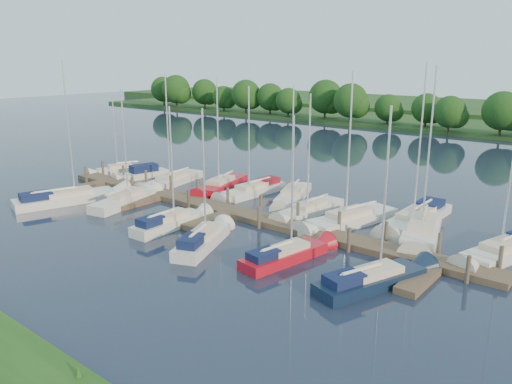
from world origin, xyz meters
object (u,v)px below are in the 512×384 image
Objects in this scene: dock at (227,214)px; sailboat_n_0 at (120,171)px; sailboat_s_2 at (170,223)px; sailboat_n_5 at (292,197)px; motorboat at (142,175)px.

sailboat_n_0 reaches higher than dock.
sailboat_n_0 is 0.88× the size of sailboat_s_2.
sailboat_n_0 is 20.42m from sailboat_n_5.
sailboat_n_5 is (16.52, 2.90, -0.08)m from motorboat.
sailboat_n_0 is at bearing 152.09° from sailboat_s_2.
sailboat_n_5 reaches higher than sailboat_s_2.
sailboat_n_5 reaches higher than sailboat_n_0.
sailboat_n_0 is 19.52m from sailboat_s_2.
dock is at bearing 70.70° from sailboat_s_2.
motorboat is at bearing -157.33° from sailboat_n_0.
sailboat_n_5 reaches higher than dock.
motorboat is (-15.28, 4.06, 0.15)m from dock.
sailboat_n_0 is at bearing -13.62° from sailboat_n_5.
sailboat_s_2 is (-2.67, -11.50, 0.06)m from sailboat_n_5.
motorboat is 16.30m from sailboat_s_2.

